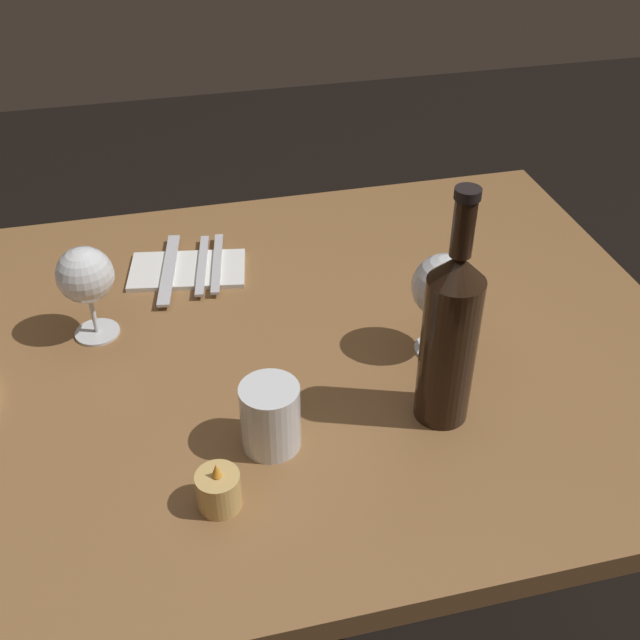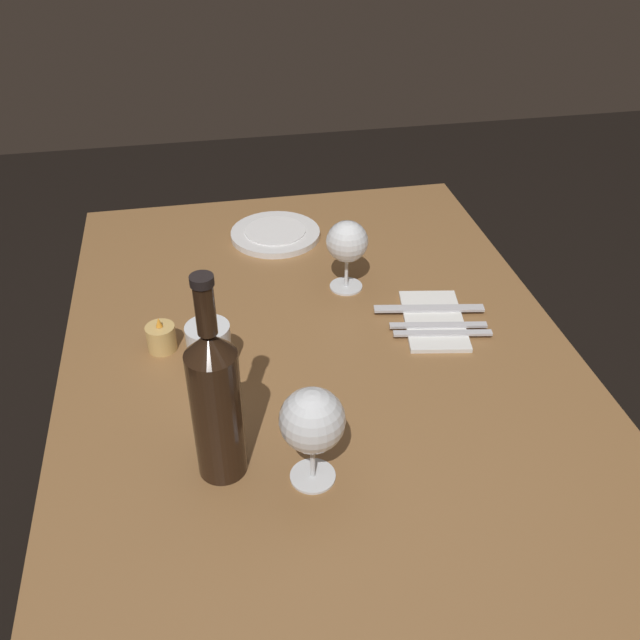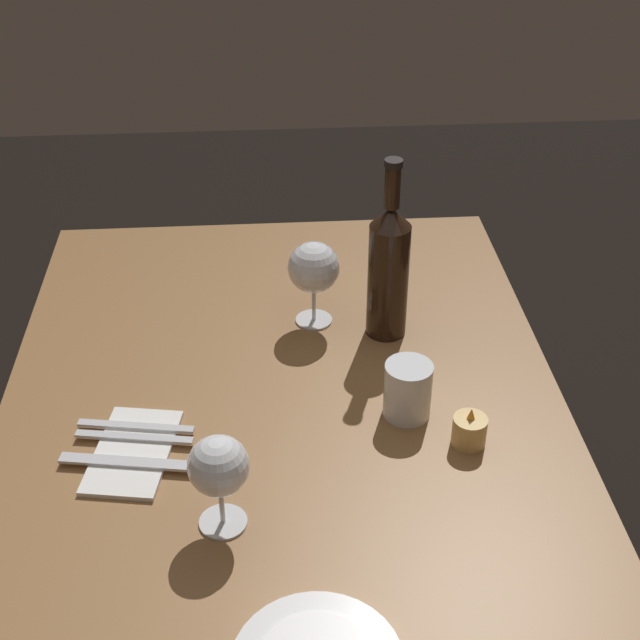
{
  "view_description": "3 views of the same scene",
  "coord_description": "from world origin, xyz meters",
  "px_view_note": "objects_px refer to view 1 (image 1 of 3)",
  "views": [
    {
      "loc": [
        0.1,
        0.87,
        1.45
      ],
      "look_at": [
        -0.1,
        0.05,
        0.81
      ],
      "focal_mm": 43.39,
      "sensor_mm": 36.0,
      "label": 1
    },
    {
      "loc": [
        -0.94,
        0.18,
        1.51
      ],
      "look_at": [
        -0.03,
        0.01,
        0.84
      ],
      "focal_mm": 39.17,
      "sensor_mm": 36.0,
      "label": 2
    },
    {
      "loc": [
        1.08,
        -0.02,
        1.66
      ],
      "look_at": [
        -0.09,
        0.06,
        0.86
      ],
      "focal_mm": 50.84,
      "sensor_mm": 36.0,
      "label": 3
    }
  ],
  "objects_px": {
    "folded_napkin": "(188,270)",
    "table_knife": "(169,269)",
    "wine_glass_left": "(85,277)",
    "fork_inner": "(202,265)",
    "wine_bottle": "(450,335)",
    "fork_outer": "(217,263)",
    "water_tumbler": "(273,419)",
    "votive_candle": "(219,491)",
    "wine_glass_right": "(444,288)"
  },
  "relations": [
    {
      "from": "water_tumbler",
      "to": "fork_inner",
      "type": "xyz_separation_m",
      "value": [
        0.04,
        -0.42,
        -0.03
      ]
    },
    {
      "from": "wine_glass_right",
      "to": "water_tumbler",
      "type": "bearing_deg",
      "value": 25.63
    },
    {
      "from": "fork_outer",
      "to": "fork_inner",
      "type": "bearing_deg",
      "value": 0.0
    },
    {
      "from": "folded_napkin",
      "to": "fork_outer",
      "type": "bearing_deg",
      "value": 180.0
    },
    {
      "from": "fork_outer",
      "to": "water_tumbler",
      "type": "bearing_deg",
      "value": 92.32
    },
    {
      "from": "wine_glass_right",
      "to": "fork_inner",
      "type": "height_order",
      "value": "wine_glass_right"
    },
    {
      "from": "wine_glass_left",
      "to": "fork_inner",
      "type": "xyz_separation_m",
      "value": [
        -0.17,
        -0.14,
        -0.09
      ]
    },
    {
      "from": "water_tumbler",
      "to": "fork_outer",
      "type": "relative_size",
      "value": 0.51
    },
    {
      "from": "water_tumbler",
      "to": "votive_candle",
      "type": "xyz_separation_m",
      "value": [
        0.08,
        0.08,
        -0.02
      ]
    },
    {
      "from": "wine_glass_left",
      "to": "fork_inner",
      "type": "distance_m",
      "value": 0.24
    },
    {
      "from": "wine_glass_left",
      "to": "wine_bottle",
      "type": "distance_m",
      "value": 0.52
    },
    {
      "from": "wine_glass_right",
      "to": "water_tumbler",
      "type": "xyz_separation_m",
      "value": [
        0.27,
        0.13,
        -0.07
      ]
    },
    {
      "from": "water_tumbler",
      "to": "fork_inner",
      "type": "bearing_deg",
      "value": -84.28
    },
    {
      "from": "votive_candle",
      "to": "table_knife",
      "type": "distance_m",
      "value": 0.5
    },
    {
      "from": "wine_glass_left",
      "to": "folded_napkin",
      "type": "relative_size",
      "value": 0.71
    },
    {
      "from": "wine_glass_left",
      "to": "wine_bottle",
      "type": "height_order",
      "value": "wine_bottle"
    },
    {
      "from": "folded_napkin",
      "to": "table_knife",
      "type": "bearing_deg",
      "value": 0.0
    },
    {
      "from": "folded_napkin",
      "to": "table_knife",
      "type": "xyz_separation_m",
      "value": [
        0.03,
        0.0,
        0.01
      ]
    },
    {
      "from": "wine_bottle",
      "to": "folded_napkin",
      "type": "distance_m",
      "value": 0.52
    },
    {
      "from": "wine_bottle",
      "to": "wine_glass_left",
      "type": "bearing_deg",
      "value": -32.53
    },
    {
      "from": "water_tumbler",
      "to": "votive_candle",
      "type": "distance_m",
      "value": 0.12
    },
    {
      "from": "fork_inner",
      "to": "wine_glass_right",
      "type": "bearing_deg",
      "value": 136.61
    },
    {
      "from": "wine_glass_left",
      "to": "folded_napkin",
      "type": "bearing_deg",
      "value": -137.51
    },
    {
      "from": "wine_glass_right",
      "to": "table_knife",
      "type": "distance_m",
      "value": 0.48
    },
    {
      "from": "fork_inner",
      "to": "fork_outer",
      "type": "xyz_separation_m",
      "value": [
        -0.03,
        0.0,
        0.0
      ]
    },
    {
      "from": "wine_glass_left",
      "to": "water_tumbler",
      "type": "bearing_deg",
      "value": 127.27
    },
    {
      "from": "fork_inner",
      "to": "table_knife",
      "type": "xyz_separation_m",
      "value": [
        0.05,
        0.0,
        0.0
      ]
    },
    {
      "from": "wine_bottle",
      "to": "table_knife",
      "type": "xyz_separation_m",
      "value": [
        0.32,
        -0.42,
        -0.12
      ]
    },
    {
      "from": "fork_inner",
      "to": "fork_outer",
      "type": "distance_m",
      "value": 0.03
    },
    {
      "from": "votive_candle",
      "to": "wine_glass_left",
      "type": "bearing_deg",
      "value": -69.59
    },
    {
      "from": "fork_inner",
      "to": "fork_outer",
      "type": "bearing_deg",
      "value": 180.0
    },
    {
      "from": "votive_candle",
      "to": "table_knife",
      "type": "bearing_deg",
      "value": -88.0
    },
    {
      "from": "wine_glass_right",
      "to": "fork_outer",
      "type": "distance_m",
      "value": 0.42
    },
    {
      "from": "wine_bottle",
      "to": "fork_outer",
      "type": "height_order",
      "value": "wine_bottle"
    },
    {
      "from": "wine_glass_left",
      "to": "fork_outer",
      "type": "distance_m",
      "value": 0.26
    },
    {
      "from": "water_tumbler",
      "to": "wine_bottle",
      "type": "bearing_deg",
      "value": -179.28
    },
    {
      "from": "wine_glass_left",
      "to": "fork_inner",
      "type": "relative_size",
      "value": 0.81
    },
    {
      "from": "votive_candle",
      "to": "table_knife",
      "type": "xyz_separation_m",
      "value": [
        0.02,
        -0.5,
        -0.01
      ]
    },
    {
      "from": "wine_bottle",
      "to": "water_tumbler",
      "type": "bearing_deg",
      "value": 0.72
    },
    {
      "from": "folded_napkin",
      "to": "table_knife",
      "type": "relative_size",
      "value": 0.98
    },
    {
      "from": "votive_candle",
      "to": "fork_outer",
      "type": "distance_m",
      "value": 0.51
    },
    {
      "from": "wine_bottle",
      "to": "fork_outer",
      "type": "distance_m",
      "value": 0.5
    },
    {
      "from": "wine_bottle",
      "to": "water_tumbler",
      "type": "xyz_separation_m",
      "value": [
        0.22,
        0.0,
        -0.09
      ]
    },
    {
      "from": "wine_glass_right",
      "to": "water_tumbler",
      "type": "relative_size",
      "value": 1.71
    },
    {
      "from": "water_tumbler",
      "to": "fork_outer",
      "type": "distance_m",
      "value": 0.42
    },
    {
      "from": "wine_glass_left",
      "to": "wine_bottle",
      "type": "bearing_deg",
      "value": 147.47
    },
    {
      "from": "water_tumbler",
      "to": "votive_candle",
      "type": "bearing_deg",
      "value": 45.98
    },
    {
      "from": "wine_bottle",
      "to": "fork_inner",
      "type": "distance_m",
      "value": 0.51
    },
    {
      "from": "fork_inner",
      "to": "table_knife",
      "type": "distance_m",
      "value": 0.05
    },
    {
      "from": "fork_outer",
      "to": "table_knife",
      "type": "distance_m",
      "value": 0.08
    }
  ]
}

